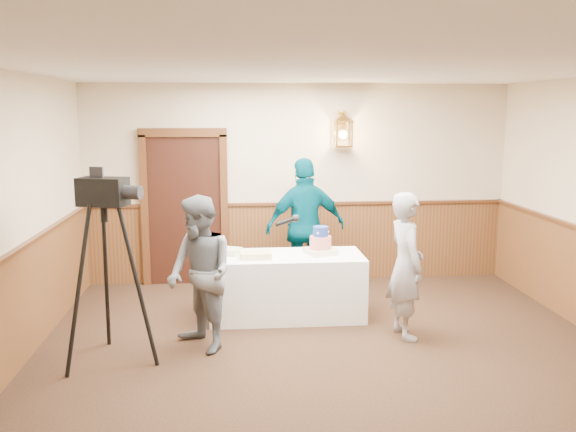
# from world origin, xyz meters

# --- Properties ---
(ground) EXTENTS (7.00, 7.00, 0.00)m
(ground) POSITION_xyz_m (0.00, 0.00, 0.00)
(ground) COLOR black
(ground) RESTS_ON ground
(room_shell) EXTENTS (6.02, 7.02, 2.81)m
(room_shell) POSITION_xyz_m (-0.05, 0.45, 1.52)
(room_shell) COLOR beige
(room_shell) RESTS_ON ground
(display_table) EXTENTS (1.80, 0.80, 0.75)m
(display_table) POSITION_xyz_m (-0.31, 1.90, 0.38)
(display_table) COLOR white
(display_table) RESTS_ON ground
(tiered_cake) EXTENTS (0.41, 0.41, 0.33)m
(tiered_cake) POSITION_xyz_m (0.10, 1.93, 0.88)
(tiered_cake) COLOR beige
(tiered_cake) RESTS_ON display_table
(sheet_cake_yellow) EXTENTS (0.37, 0.29, 0.07)m
(sheet_cake_yellow) POSITION_xyz_m (-0.68, 1.78, 0.79)
(sheet_cake_yellow) COLOR #E6C489
(sheet_cake_yellow) RESTS_ON display_table
(sheet_cake_green) EXTENTS (0.37, 0.34, 0.07)m
(sheet_cake_green) POSITION_xyz_m (-1.00, 2.01, 0.78)
(sheet_cake_green) COLOR #ADE5A2
(sheet_cake_green) RESTS_ON display_table
(interviewer) EXTENTS (1.52, 1.02, 1.59)m
(interviewer) POSITION_xyz_m (-1.26, 0.96, 0.80)
(interviewer) COLOR slate
(interviewer) RESTS_ON ground
(baker) EXTENTS (0.45, 0.62, 1.58)m
(baker) POSITION_xyz_m (0.91, 1.14, 0.79)
(baker) COLOR #97969C
(baker) RESTS_ON ground
(assistant_p) EXTENTS (1.14, 0.65, 1.82)m
(assistant_p) POSITION_xyz_m (0.02, 2.76, 0.91)
(assistant_p) COLOR #004352
(assistant_p) RESTS_ON ground
(tv_camera_rig) EXTENTS (0.71, 0.66, 1.81)m
(tv_camera_rig) POSITION_xyz_m (-2.13, 0.72, 0.81)
(tv_camera_rig) COLOR black
(tv_camera_rig) RESTS_ON ground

